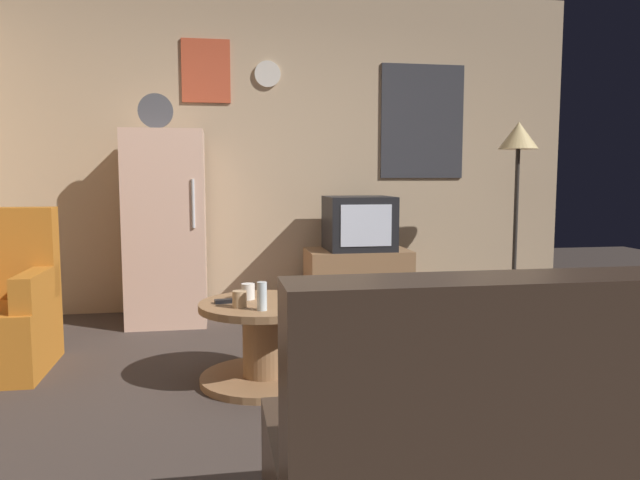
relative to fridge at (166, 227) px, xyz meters
The scene contains 13 objects.
ground_plane 2.35m from the fridge, 64.77° to the right, with size 12.00×12.00×0.00m, color #3D332D.
wall_with_art 1.22m from the fridge, 24.70° to the left, with size 5.20×0.12×2.74m.
fridge is the anchor object (origin of this frame).
tv_stand 1.61m from the fridge, ahead, with size 0.84×0.53×0.54m.
crt_tv 1.55m from the fridge, ahead, with size 0.54×0.51×0.44m.
standing_lamp 2.89m from the fridge, ahead, with size 0.32×0.32×1.59m.
coffee_table 1.76m from the fridge, 67.57° to the right, with size 0.72×0.72×0.46m.
wine_glass 1.87m from the fridge, 70.71° to the right, with size 0.05×0.05×0.15m, color silver.
mug_ceramic_white 1.58m from the fridge, 69.08° to the right, with size 0.08×0.08×0.09m, color silver.
mug_ceramic_tan 1.76m from the fridge, 73.25° to the right, with size 0.08×0.08×0.09m, color tan.
remote_control 1.63m from the fridge, 73.87° to the right, with size 0.15×0.04×0.02m, color black.
couch 3.63m from the fridge, 67.49° to the right, with size 1.70×0.80×0.92m.
book_stack 2.36m from the fridge, ahead, with size 0.19×0.18×0.10m.
Camera 1 is at (-0.56, -2.84, 1.16)m, focal length 33.95 mm.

